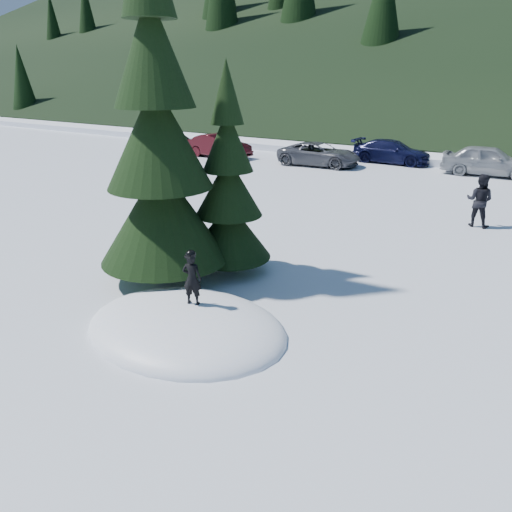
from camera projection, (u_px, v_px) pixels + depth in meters
The scene contains 11 objects.
ground at pixel (186, 330), 10.40m from camera, with size 200.00×200.00×0.00m, color white.
snow_mound at pixel (186, 330), 10.40m from camera, with size 4.48×3.52×0.96m, color white.
spruce_tall at pixel (158, 150), 11.79m from camera, with size 3.20×3.20×8.60m.
spruce_short at pixel (228, 194), 12.80m from camera, with size 2.20×2.20×5.37m.
child_skier at pixel (192, 279), 10.29m from camera, with size 0.41×0.27×1.12m, color black.
adult_0 at pixel (479, 200), 17.08m from camera, with size 0.89×0.69×1.82m, color black.
car_0 at pixel (179, 144), 32.60m from camera, with size 1.51×3.76×1.28m, color black.
car_1 at pixel (219, 146), 31.08m from camera, with size 1.49×4.28×1.41m, color #35090E.
car_2 at pixel (319, 154), 28.36m from camera, with size 2.15×4.67×1.30m, color #4B4C52.
car_3 at pixel (392, 152), 29.14m from camera, with size 1.86×4.57×1.33m, color black.
car_4 at pixel (489, 161), 25.56m from camera, with size 1.82×4.54×1.55m, color #909498.
Camera 1 is at (6.28, -6.91, 5.06)m, focal length 35.00 mm.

